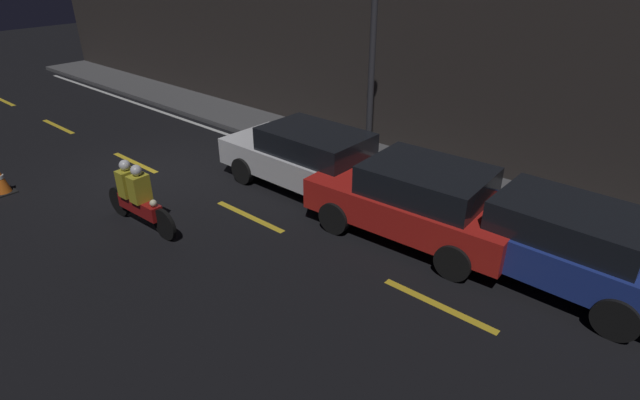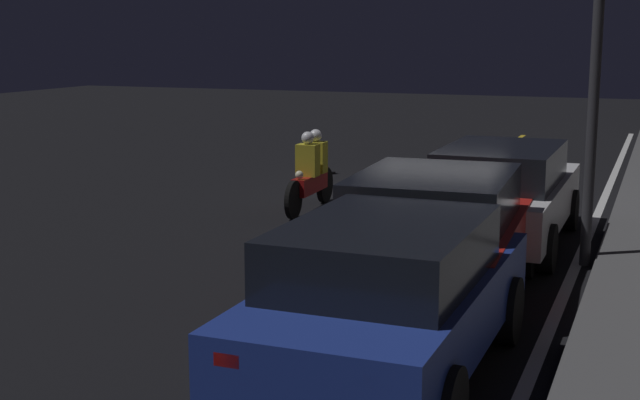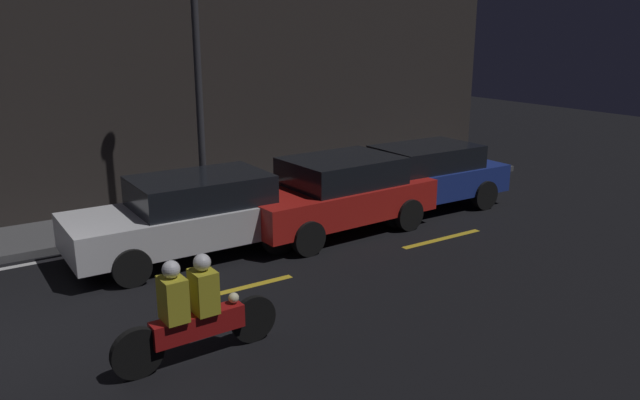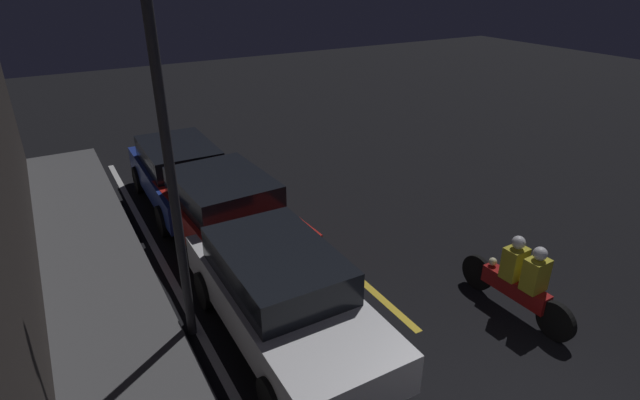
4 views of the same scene
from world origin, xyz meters
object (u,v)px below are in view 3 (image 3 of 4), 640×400
(sedan_blue, at_px, (421,176))
(street_lamp, at_px, (198,71))
(motorcycle, at_px, (193,312))
(taxi_red, at_px, (336,192))
(sedan_white, at_px, (193,214))

(sedan_blue, distance_m, street_lamp, 5.50)
(sedan_blue, xyz_separation_m, motorcycle, (-6.97, -3.55, -0.13))
(sedan_blue, bearing_deg, street_lamp, -14.48)
(taxi_red, relative_size, motorcycle, 1.87)
(taxi_red, distance_m, street_lamp, 3.63)
(sedan_blue, height_order, street_lamp, street_lamp)
(sedan_blue, bearing_deg, taxi_red, 5.29)
(motorcycle, bearing_deg, sedan_blue, 25.30)
(taxi_red, height_order, street_lamp, street_lamp)
(street_lamp, bearing_deg, sedan_white, -120.63)
(taxi_red, bearing_deg, sedan_white, -7.27)
(sedan_white, height_order, street_lamp, street_lamp)
(motorcycle, xyz_separation_m, street_lamp, (2.21, 4.83, 2.58))
(taxi_red, bearing_deg, sedan_blue, -178.04)
(taxi_red, distance_m, motorcycle, 5.58)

